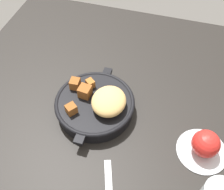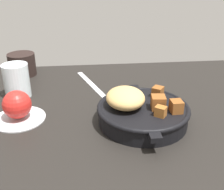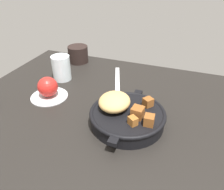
% 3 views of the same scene
% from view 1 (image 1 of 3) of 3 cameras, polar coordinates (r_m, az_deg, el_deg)
% --- Properties ---
extents(ground_plane, '(0.93, 1.01, 0.02)m').
position_cam_1_polar(ground_plane, '(0.77, 1.37, -2.88)').
color(ground_plane, black).
extents(cast_iron_skillet, '(0.26, 0.22, 0.09)m').
position_cam_1_polar(cast_iron_skillet, '(0.73, -3.37, -1.96)').
color(cast_iron_skillet, black).
rests_on(cast_iron_skillet, ground_plane).
extents(saucer_plate, '(0.13, 0.13, 0.01)m').
position_cam_1_polar(saucer_plate, '(0.72, 18.69, -11.26)').
color(saucer_plate, '#B7BABF').
rests_on(saucer_plate, ground_plane).
extents(red_apple, '(0.07, 0.07, 0.07)m').
position_cam_1_polar(red_apple, '(0.69, 19.48, -9.83)').
color(red_apple, red).
rests_on(red_apple, saucer_plate).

